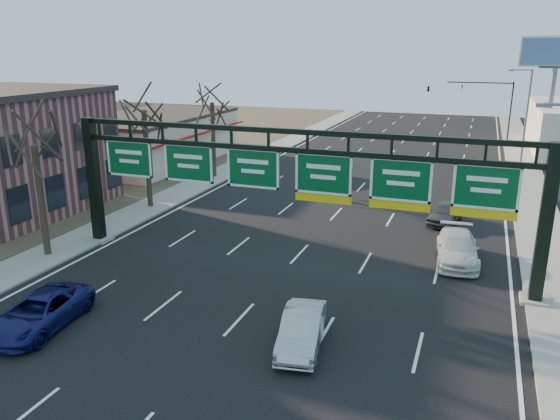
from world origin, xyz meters
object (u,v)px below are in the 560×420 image
at_px(sign_gantry, 291,180).
at_px(car_silver_sedan, 302,329).
at_px(car_blue_suv, 40,312).
at_px(car_white_wagon, 457,248).

distance_m(sign_gantry, car_silver_sedan, 8.64).
height_order(sign_gantry, car_blue_suv, sign_gantry).
relative_size(car_blue_suv, car_silver_sedan, 1.19).
bearing_deg(sign_gantry, car_white_wagon, 25.90).
bearing_deg(sign_gantry, car_silver_sedan, -67.52).
relative_size(sign_gantry, car_blue_suv, 4.95).
height_order(car_silver_sedan, car_white_wagon, car_white_wagon).
distance_m(car_blue_suv, car_silver_sedan, 10.62).
relative_size(sign_gantry, car_silver_sedan, 5.90).
relative_size(car_silver_sedan, car_white_wagon, 0.82).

